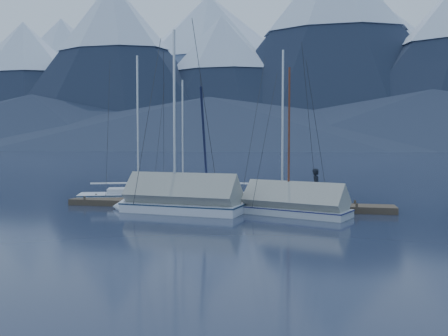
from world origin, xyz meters
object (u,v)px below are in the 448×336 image
at_px(sailboat_open_left, 147,198).
at_px(sailboat_open_mid, 190,199).
at_px(sailboat_open_right, 291,201).
at_px(sailboat_covered_near, 286,206).
at_px(person, 316,186).
at_px(sailboat_covered_far, 172,202).

xyz_separation_m(sailboat_open_left, sailboat_open_mid, (2.74, 0.09, -0.03)).
relative_size(sailboat_open_right, sailboat_covered_near, 1.22).
bearing_deg(person, sailboat_open_right, 22.57).
relative_size(sailboat_open_left, sailboat_open_right, 0.99).
bearing_deg(sailboat_covered_far, sailboat_covered_near, 3.33).
height_order(sailboat_open_left, sailboat_open_mid, sailboat_open_left).
xyz_separation_m(sailboat_open_left, sailboat_open_right, (8.86, 0.04, 0.00)).
bearing_deg(sailboat_open_mid, person, -17.59).
height_order(sailboat_covered_near, sailboat_covered_far, sailboat_covered_far).
relative_size(sailboat_open_right, person, 5.20).
bearing_deg(sailboat_open_left, sailboat_covered_near, -23.98).
bearing_deg(sailboat_open_left, person, -12.66).
xyz_separation_m(sailboat_covered_near, person, (1.44, 1.64, 0.88)).
bearing_deg(sailboat_open_mid, sailboat_covered_near, -33.29).
relative_size(sailboat_open_mid, sailboat_covered_near, 1.00).
relative_size(sailboat_open_left, sailboat_covered_far, 0.95).
distance_m(sailboat_open_left, person, 10.67).
distance_m(sailboat_open_right, sailboat_covered_far, 7.24).
height_order(sailboat_covered_far, person, sailboat_covered_far).
xyz_separation_m(sailboat_open_mid, sailboat_covered_near, (6.17, -4.05, 0.26)).
bearing_deg(sailboat_covered_far, sailboat_open_left, 125.60).
bearing_deg(sailboat_open_right, sailboat_covered_far, -143.01).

